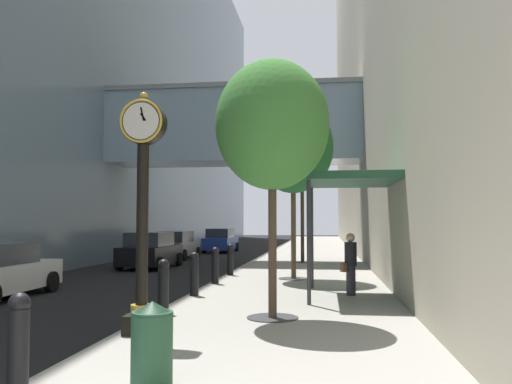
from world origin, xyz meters
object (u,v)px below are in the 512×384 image
car_black_near (150,251)px  car_grey_far (177,245)px  bollard_third (163,285)px  bollard_fourth (194,273)px  car_blue_trailing (221,241)px  street_tree_near (272,126)px  trash_bin (152,342)px  bollard_nearest (19,341)px  pedestrian_walking (350,262)px  street_tree_mid_near (293,148)px  street_clock (142,200)px  bollard_fifth (215,264)px  bollard_sixth (230,259)px  street_tree_mid_far (302,157)px

car_black_near → car_grey_far: bearing=94.9°
car_grey_far → bollard_third: bearing=-74.7°
bollard_fourth → car_blue_trailing: bearing=99.5°
street_tree_near → trash_bin: (-1.04, -4.77, -3.59)m
bollard_nearest → pedestrian_walking: pedestrian_walking is taller
car_black_near → pedestrian_walking: bearing=-45.4°
street_tree_mid_near → pedestrian_walking: bearing=-65.5°
trash_bin → pedestrian_walking: size_ratio=0.61×
bollard_third → pedestrian_walking: 5.51m
street_clock → bollard_fourth: street_clock is taller
bollard_fifth → bollard_third: bearing=-90.0°
bollard_sixth → street_tree_near: 9.71m
street_tree_mid_near → street_tree_mid_far: (-0.00, 7.70, 0.63)m
bollard_third → bollard_fifth: size_ratio=1.00×
bollard_sixth → trash_bin: bearing=-83.8°
bollard_nearest → street_tree_mid_far: size_ratio=0.17×
bollard_fourth → street_tree_near: bearing=-51.2°
bollard_nearest → street_tree_mid_near: (2.49, 13.01, 4.11)m
street_clock → bollard_fourth: (-0.26, 4.97, -1.82)m
trash_bin → car_grey_far: 24.61m
bollard_sixth → pedestrian_walking: bearing=-49.2°
pedestrian_walking → car_blue_trailing: size_ratio=0.37×
street_clock → street_tree_near: 3.36m
bollard_fifth → trash_bin: size_ratio=1.15×
bollard_fourth → bollard_sixth: 5.61m
bollard_fifth → street_tree_mid_near: 5.13m
street_tree_near → bollard_fourth: bearing=128.8°
street_tree_near → trash_bin: size_ratio=5.30×
bollard_fourth → car_blue_trailing: 23.13m
street_clock → bollard_sixth: bearing=91.4°
bollard_nearest → trash_bin: 1.55m
bollard_fifth → car_black_near: car_black_near is taller
bollard_nearest → trash_bin: size_ratio=1.15×
bollard_third → car_black_near: car_black_near is taller
bollard_sixth → bollard_third: bearing=-90.0°
street_clock → car_grey_far: street_clock is taller
bollard_third → bollard_fourth: (0.00, 2.80, 0.00)m
bollard_fifth → pedestrian_walking: pedestrian_walking is taller
car_black_near → bollard_third: bearing=-69.9°
bollard_nearest → street_tree_mid_near: bearing=79.1°
car_grey_far → bollard_nearest: bearing=-78.2°
bollard_third → car_black_near: 13.22m
bollard_fourth → street_tree_mid_far: bearing=78.5°
trash_bin → bollard_third: bearing=106.0°
street_tree_near → bollard_fifth: bearing=112.9°
pedestrian_walking → car_blue_trailing: bearing=110.1°
bollard_sixth → car_black_near: bearing=138.7°
bollard_third → car_blue_trailing: size_ratio=0.26×
bollard_third → car_grey_far: size_ratio=0.27×
street_tree_mid_near → pedestrian_walking: size_ratio=3.73×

